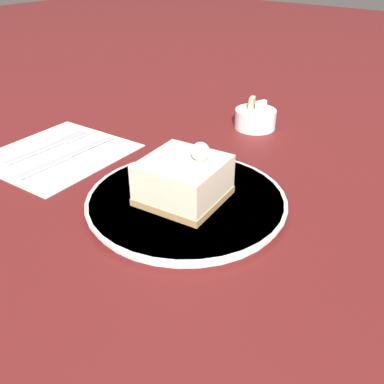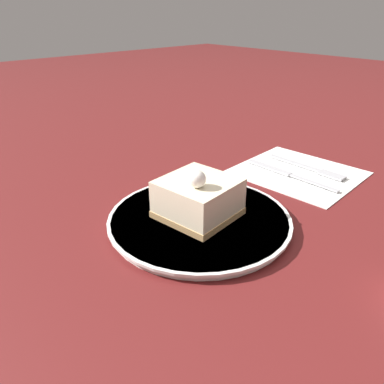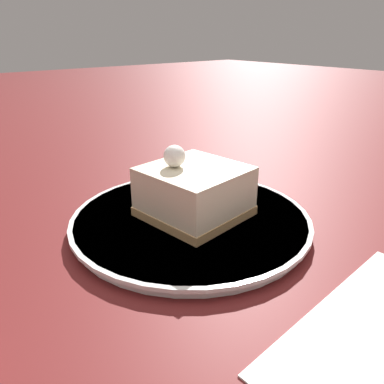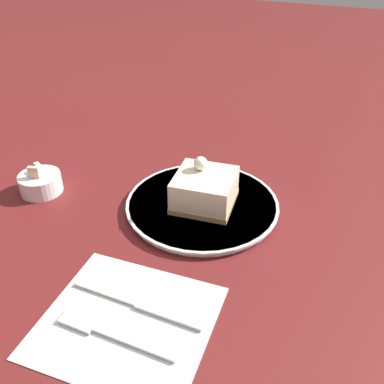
% 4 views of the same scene
% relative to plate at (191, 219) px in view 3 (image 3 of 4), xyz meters
% --- Properties ---
extents(ground_plane, '(4.00, 4.00, 0.00)m').
position_rel_plate_xyz_m(ground_plane, '(-0.01, -0.01, -0.01)').
color(ground_plane, '#5B1919').
extents(plate, '(0.27, 0.27, 0.01)m').
position_rel_plate_xyz_m(plate, '(0.00, 0.00, 0.00)').
color(plate, silver).
rests_on(plate, ground_plane).
extents(cake_slice, '(0.11, 0.11, 0.08)m').
position_rel_plate_xyz_m(cake_slice, '(-0.00, -0.00, 0.03)').
color(cake_slice, '#AD8451').
rests_on(cake_slice, plate).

